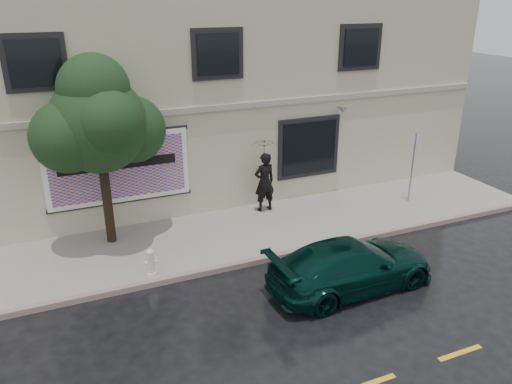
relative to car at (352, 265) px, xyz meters
name	(u,v)px	position (x,y,z in m)	size (l,w,h in m)	color
ground	(288,290)	(-1.48, 0.50, -0.63)	(90.00, 90.00, 0.00)	black
sidewalk	(241,233)	(-1.48, 3.75, -0.55)	(20.00, 3.50, 0.15)	#9B9892
curb	(264,259)	(-1.48, 2.00, -0.55)	(20.00, 0.18, 0.16)	gray
road_marking	(371,383)	(-1.48, -3.00, -0.62)	(19.00, 0.12, 0.01)	gold
building	(184,89)	(-1.48, 9.50, 2.87)	(20.00, 8.12, 7.00)	#B7B593
billboard	(118,169)	(-4.68, 5.42, 1.42)	(4.30, 0.16, 2.20)	white
car	(352,265)	(0.00, 0.00, 0.00)	(1.91, 4.32, 1.26)	black
pedestrian	(264,182)	(-0.17, 4.92, 0.51)	(0.72, 0.47, 1.98)	black
umbrella	(265,142)	(-0.17, 4.92, 1.87)	(0.99, 0.99, 0.73)	black
street_tree	(98,125)	(-5.17, 4.64, 2.97)	(2.63, 2.63, 4.79)	black
fire_hydrant	(151,262)	(-4.51, 2.30, -0.12)	(0.30, 0.28, 0.74)	silver
sign_pole	(413,161)	(4.75, 3.66, 0.99)	(0.29, 0.13, 2.43)	gray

